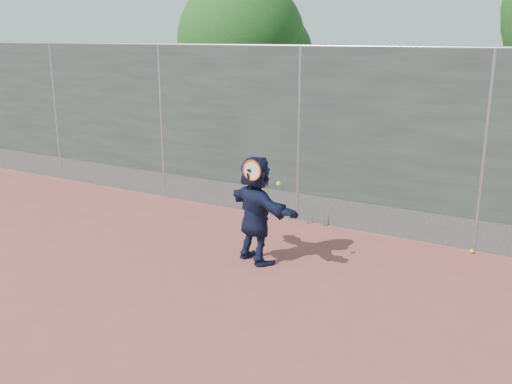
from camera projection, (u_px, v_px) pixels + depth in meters
The scene contains 7 objects.
ground at pixel (176, 294), 7.24m from camera, with size 80.00×80.00×0.00m, color #9E4C42.
player at pixel (256, 210), 8.09m from camera, with size 1.45×0.46×1.56m, color #131834.
ball_ground at pixel (472, 251), 8.57m from camera, with size 0.07×0.07×0.07m, color #A3D22E.
fence at pixel (299, 131), 9.73m from camera, with size 20.00×0.06×3.03m.
swing_action at pixel (254, 173), 7.74m from camera, with size 0.56×0.16×0.51m.
tree_left at pixel (248, 45), 13.29m from camera, with size 3.15×3.00×4.53m.
weed_clump at pixel (310, 217), 9.88m from camera, with size 0.68×0.07×0.30m.
Camera 1 is at (4.21, -5.22, 3.18)m, focal length 40.00 mm.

